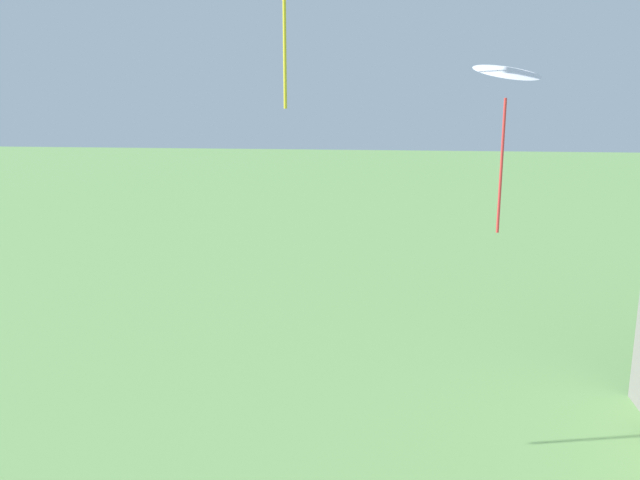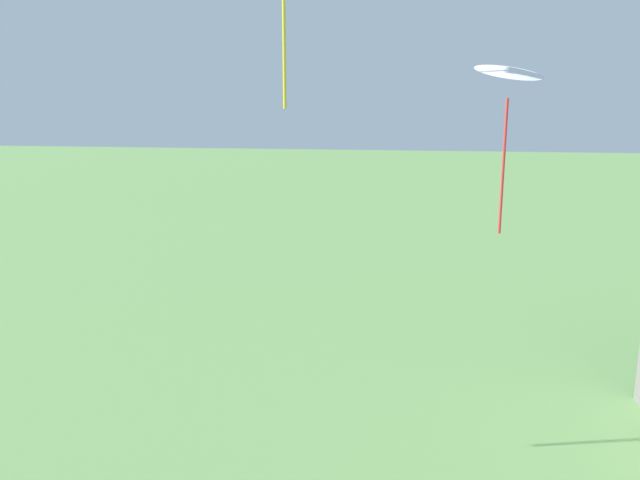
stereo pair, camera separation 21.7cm
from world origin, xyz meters
name	(u,v)px [view 2 (the right image)]	position (x,y,z in m)	size (l,w,h in m)	color
kite_white_delta	(509,75)	(3.07, 9.37, 7.27)	(1.60, 1.60, 2.98)	white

